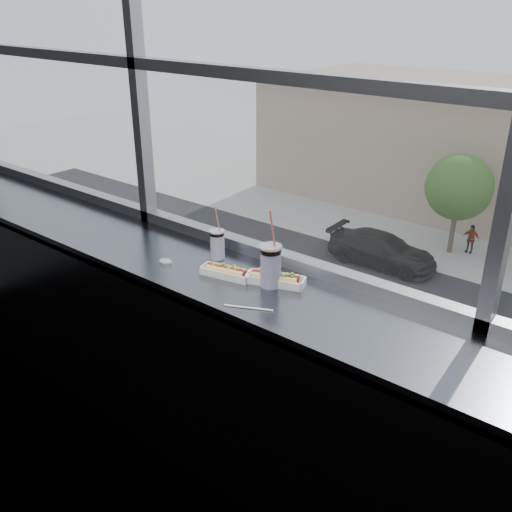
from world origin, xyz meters
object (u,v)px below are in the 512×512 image
Objects in this scene: tree_left at (459,187)px; loose_straw at (248,308)px; car_far_a at (382,245)px; pedestrian_a at (471,236)px; hotdog_tray_left at (226,271)px; wrapper at (166,261)px; soda_cup_left at (217,243)px; car_near_b at (416,346)px; soda_cup_right at (271,264)px; hotdog_tray_right at (275,278)px; car_near_a at (219,274)px.

loose_straw is at bearing -73.20° from tree_left.
pedestrian_a is at bearing -35.65° from car_far_a.
wrapper is at bearing -179.21° from hotdog_tray_left.
soda_cup_left is 0.04× the size of car_near_b.
car_far_a is (-10.80, 24.23, -11.00)m from soda_cup_right.
hotdog_tray_left is at bearing 12.87° from wrapper.
pedestrian_a is (-7.71, 29.08, -11.06)m from loose_straw.
pedestrian_a is at bearing 104.16° from soda_cup_left.
hotdog_tray_left reaches higher than loose_straw.
soda_cup_left is at bearing -73.88° from tree_left.
wrapper is at bearing -166.81° from car_near_b.
soda_cup_left reaches higher than wrapper.
hotdog_tray_right is at bearing -157.30° from car_far_a.
soda_cup_left reaches higher than pedestrian_a.
soda_cup_right is at bearing -10.78° from soda_cup_left.
car_near_a is at bearing 132.85° from soda_cup_left.
tree_left is (-3.28, 12.00, 2.67)m from car_near_b.
car_near_a is (-15.17, 16.29, -10.98)m from hotdog_tray_left.
soda_cup_right is 24.96m from car_near_a.
car_far_a is at bearing -119.55° from tree_left.
car_near_a is 9.22m from car_far_a.
hotdog_tray_left is at bearing -36.81° from soda_cup_left.
pedestrian_a is at bearing 104.87° from soda_cup_right.
car_far_a is (-10.86, 24.46, -10.89)m from loose_straw.
tree_left is (-8.54, 28.23, -8.32)m from soda_cup_right.
soda_cup_right is at bearing -157.34° from car_far_a.
car_near_b is at bearing 81.76° from loose_straw.
soda_cup_right is at bearing -75.13° from pedestrian_a.
hotdog_tray_left is 0.35m from wrapper.
car_near_b is at bearing 107.94° from soda_cup_right.
hotdog_tray_right is at bearing 7.97° from hotdog_tray_left.
car_near_a is (-15.39, 16.23, -11.07)m from soda_cup_right.
soda_cup_left reaches higher than car_near_b.
soda_cup_right is at bearing 77.77° from loose_straw.
wrapper reaches higher than car_near_b.
pedestrian_a is 3.05m from tree_left.
soda_cup_left is at bearing 119.98° from loose_straw.
hotdog_tray_left is 0.33m from loose_straw.
pedestrian_a is at bearing -28.02° from car_near_a.
loose_straw is 30.85m from tree_left.
soda_cup_right reaches higher than car_far_a.
hotdog_tray_left is 0.05× the size of tree_left.
soda_cup_right is at bearing 13.32° from wrapper.
car_near_b is (-5.26, 16.21, -10.90)m from hotdog_tray_right.
soda_cup_right reaches higher than wrapper.
soda_cup_right is (0.22, 0.06, 0.09)m from hotdog_tray_left.
soda_cup_right is 1.78× the size of loose_straw.
car_far_a is (4.58, 8.00, 0.07)m from car_near_a.
soda_cup_left is 3.34× the size of wrapper.
wrapper reaches higher than car_far_a.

